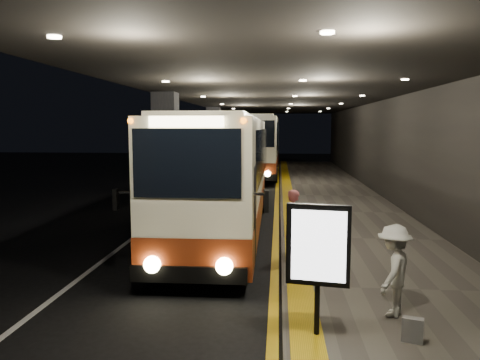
{
  "coord_description": "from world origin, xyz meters",
  "views": [
    {
      "loc": [
        2.42,
        -12.0,
        3.22
      ],
      "look_at": [
        1.31,
        1.32,
        1.7
      ],
      "focal_mm": 35.0,
      "sensor_mm": 36.0,
      "label": 1
    }
  ],
  "objects_px": {
    "coach_second": "(258,148)",
    "bag_polka": "(413,330)",
    "coach_main": "(223,180)",
    "stanchion_post": "(303,237)",
    "passenger_boarding": "(294,222)",
    "info_sign": "(318,248)",
    "coach_third": "(263,142)",
    "passenger_waiting_white": "(394,270)"
  },
  "relations": [
    {
      "from": "coach_second",
      "to": "bag_polka",
      "type": "relative_size",
      "value": 34.15
    },
    {
      "from": "coach_main",
      "to": "stanchion_post",
      "type": "height_order",
      "value": "coach_main"
    },
    {
      "from": "passenger_boarding",
      "to": "coach_main",
      "type": "bearing_deg",
      "value": 13.78
    },
    {
      "from": "passenger_boarding",
      "to": "bag_polka",
      "type": "bearing_deg",
      "value": 174.77
    },
    {
      "from": "bag_polka",
      "to": "info_sign",
      "type": "xyz_separation_m",
      "value": [
        -1.35,
        0.12,
        1.15
      ]
    },
    {
      "from": "info_sign",
      "to": "stanchion_post",
      "type": "height_order",
      "value": "info_sign"
    },
    {
      "from": "coach_third",
      "to": "info_sign",
      "type": "xyz_separation_m",
      "value": [
        2.08,
        -37.01,
        -0.33
      ]
    },
    {
      "from": "coach_second",
      "to": "info_sign",
      "type": "xyz_separation_m",
      "value": [
        1.92,
        -24.02,
        -0.35
      ]
    },
    {
      "from": "bag_polka",
      "to": "info_sign",
      "type": "distance_m",
      "value": 1.78
    },
    {
      "from": "coach_main",
      "to": "coach_second",
      "type": "relative_size",
      "value": 0.91
    },
    {
      "from": "coach_third",
      "to": "passenger_boarding",
      "type": "height_order",
      "value": "coach_third"
    },
    {
      "from": "coach_third",
      "to": "stanchion_post",
      "type": "relative_size",
      "value": 11.91
    },
    {
      "from": "coach_main",
      "to": "stanchion_post",
      "type": "distance_m",
      "value": 3.81
    },
    {
      "from": "passenger_waiting_white",
      "to": "passenger_boarding",
      "type": "bearing_deg",
      "value": -128.24
    },
    {
      "from": "passenger_waiting_white",
      "to": "coach_third",
      "type": "bearing_deg",
      "value": -145.95
    },
    {
      "from": "coach_third",
      "to": "passenger_waiting_white",
      "type": "xyz_separation_m",
      "value": [
        3.39,
        -36.15,
        -0.9
      ]
    },
    {
      "from": "info_sign",
      "to": "stanchion_post",
      "type": "distance_m",
      "value": 4.17
    },
    {
      "from": "coach_main",
      "to": "bag_polka",
      "type": "height_order",
      "value": "coach_main"
    },
    {
      "from": "passenger_boarding",
      "to": "bag_polka",
      "type": "xyz_separation_m",
      "value": [
        1.55,
        -4.51,
        -0.61
      ]
    },
    {
      "from": "passenger_waiting_white",
      "to": "bag_polka",
      "type": "distance_m",
      "value": 1.14
    },
    {
      "from": "coach_second",
      "to": "passenger_waiting_white",
      "type": "height_order",
      "value": "coach_second"
    },
    {
      "from": "coach_third",
      "to": "bag_polka",
      "type": "xyz_separation_m",
      "value": [
        3.44,
        -37.13,
        -1.48
      ]
    },
    {
      "from": "passenger_waiting_white",
      "to": "bag_polka",
      "type": "height_order",
      "value": "passenger_waiting_white"
    },
    {
      "from": "passenger_waiting_white",
      "to": "bag_polka",
      "type": "bearing_deg",
      "value": 31.55
    },
    {
      "from": "passenger_boarding",
      "to": "coach_second",
      "type": "bearing_deg",
      "value": -19.19
    },
    {
      "from": "passenger_boarding",
      "to": "stanchion_post",
      "type": "bearing_deg",
      "value": -170.88
    },
    {
      "from": "bag_polka",
      "to": "stanchion_post",
      "type": "relative_size",
      "value": 0.35
    },
    {
      "from": "coach_main",
      "to": "coach_third",
      "type": "distance_m",
      "value": 30.01
    },
    {
      "from": "coach_second",
      "to": "passenger_boarding",
      "type": "height_order",
      "value": "coach_second"
    },
    {
      "from": "coach_main",
      "to": "passenger_boarding",
      "type": "height_order",
      "value": "coach_main"
    },
    {
      "from": "bag_polka",
      "to": "stanchion_post",
      "type": "height_order",
      "value": "stanchion_post"
    },
    {
      "from": "info_sign",
      "to": "coach_third",
      "type": "bearing_deg",
      "value": 103.1
    },
    {
      "from": "info_sign",
      "to": "stanchion_post",
      "type": "relative_size",
      "value": 1.95
    },
    {
      "from": "passenger_boarding",
      "to": "passenger_waiting_white",
      "type": "xyz_separation_m",
      "value": [
        1.5,
        -3.53,
        -0.04
      ]
    },
    {
      "from": "coach_main",
      "to": "bag_polka",
      "type": "relative_size",
      "value": 30.97
    },
    {
      "from": "coach_second",
      "to": "bag_polka",
      "type": "bearing_deg",
      "value": -81.65
    },
    {
      "from": "coach_third",
      "to": "stanchion_post",
      "type": "height_order",
      "value": "coach_third"
    },
    {
      "from": "info_sign",
      "to": "coach_second",
      "type": "bearing_deg",
      "value": 104.45
    },
    {
      "from": "passenger_waiting_white",
      "to": "stanchion_post",
      "type": "xyz_separation_m",
      "value": [
        -1.3,
        3.22,
        -0.25
      ]
    },
    {
      "from": "coach_main",
      "to": "bag_polka",
      "type": "xyz_separation_m",
      "value": [
        3.59,
        -7.12,
        -1.31
      ]
    },
    {
      "from": "passenger_boarding",
      "to": "bag_polka",
      "type": "distance_m",
      "value": 4.81
    },
    {
      "from": "coach_second",
      "to": "passenger_waiting_white",
      "type": "xyz_separation_m",
      "value": [
        3.22,
        -23.15,
        -0.93
      ]
    }
  ]
}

